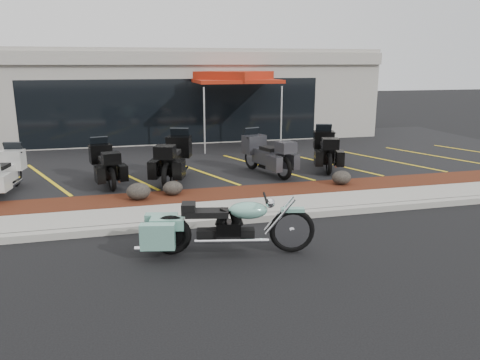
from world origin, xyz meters
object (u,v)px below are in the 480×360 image
object	(u,v)px
hero_cruiser	(292,224)
touring_white	(15,164)
traffic_cone	(170,154)
popup_canopy	(234,78)

from	to	relation	value
hero_cruiser	touring_white	xyz separation A→B (m)	(-5.79, 5.88, 0.20)
touring_white	traffic_cone	xyz separation A→B (m)	(4.44, 2.59, -0.41)
traffic_cone	popup_canopy	world-z (taller)	popup_canopy
popup_canopy	hero_cruiser	bearing A→B (deg)	-118.39
touring_white	popup_canopy	xyz separation A→B (m)	(7.28, 4.81, 2.07)
touring_white	traffic_cone	world-z (taller)	touring_white
traffic_cone	touring_white	bearing A→B (deg)	-149.77
hero_cruiser	touring_white	size ratio (longest dim) A/B	1.50
hero_cruiser	traffic_cone	size ratio (longest dim) A/B	7.88
traffic_cone	popup_canopy	size ratio (longest dim) A/B	0.10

